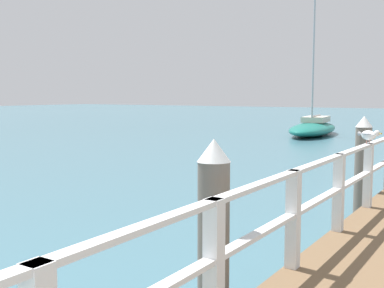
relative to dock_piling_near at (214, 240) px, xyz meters
name	(u,v)px	position (x,y,z in m)	size (l,w,h in m)	color
dock_piling_near	(214,240)	(0.00, 0.00, 0.00)	(0.29, 0.29, 1.79)	#6B6056
dock_piling_far	(363,166)	(0.00, 5.25, 0.00)	(0.29, 0.29, 1.79)	#6B6056
seagull_foreground	(369,135)	(0.39, 3.93, 0.66)	(0.41, 0.32, 0.21)	white
boat_2	(313,128)	(-6.42, 21.41, -0.49)	(2.85, 6.56, 8.29)	#197266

